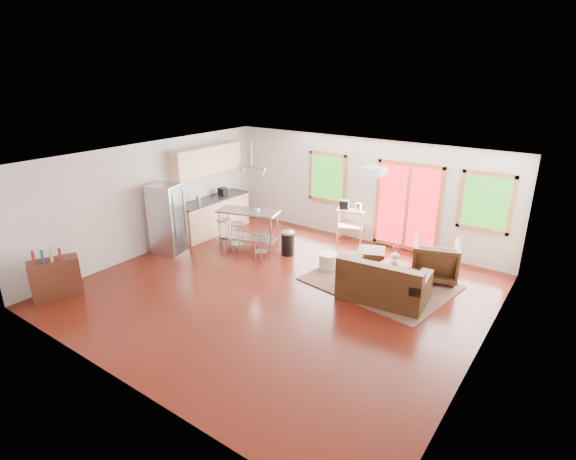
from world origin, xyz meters
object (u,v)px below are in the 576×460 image
Objects in this scene: coffee_table at (401,269)px; refrigerator at (168,219)px; ottoman at (371,258)px; armchair at (435,258)px; island at (248,222)px; kitchen_cart at (350,214)px; loveseat at (383,284)px; rug at (380,283)px.

refrigerator is at bearing -162.36° from coffee_table.
armchair is at bearing 7.33° from ottoman.
refrigerator is 1.91m from island.
kitchen_cart reaches higher than island.
kitchen_cart is (3.17, 3.14, -0.11)m from refrigerator.
island is at bearing 29.48° from refrigerator.
armchair is (0.49, 1.50, 0.12)m from loveseat.
coffee_table is (0.33, 0.28, 0.30)m from rug.
refrigerator is at bearing -135.06° from island.
loveseat is 3.16m from kitchen_cart.
island is at bearing -175.44° from coffee_table.
island is at bearing -179.66° from rug.
island is at bearing -135.32° from kitchen_cart.
refrigerator is at bearing -154.44° from ottoman.
kitchen_cart is (-2.00, 1.50, 0.42)m from coffee_table.
island reaches higher than ottoman.
refrigerator is 4.46m from kitchen_cart.
kitchen_cart is (-2.00, 2.41, 0.39)m from loveseat.
refrigerator is at bearing -164.31° from rug.
armchair reaches higher than coffee_table.
loveseat is 5.24m from refrigerator.
ottoman is 3.08m from island.
refrigerator is (-4.30, -2.06, 0.64)m from ottoman.
loveseat reaches higher than ottoman.
ottoman is (-0.87, 1.32, -0.15)m from loveseat.
coffee_table is 0.63× the size of island.
coffee_table is 1.08× the size of armchair.
armchair is 1.60× the size of ottoman.
island is (1.34, 1.34, -0.19)m from refrigerator.
ottoman is at bearing 154.71° from coffee_table.
refrigerator reaches higher than rug.
coffee_table is 5.45m from refrigerator.
armchair is 6.09m from refrigerator.
kitchen_cart is (1.82, 1.80, 0.08)m from island.
rug is at bearing 0.34° from island.
armchair is at bearing 50.41° from coffee_table.
armchair is at bearing 6.06° from refrigerator.
rug is at bearing -46.82° from kitchen_cart.
rug is 2.55m from kitchen_cart.
rug is 0.78m from loveseat.
ottoman is (-0.54, 0.70, 0.18)m from rug.
armchair is at bearing 46.88° from rug.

